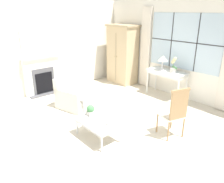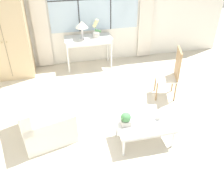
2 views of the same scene
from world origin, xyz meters
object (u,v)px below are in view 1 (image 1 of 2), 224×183
(potted_orchid, at_px, (173,66))
(armoire, at_px, (122,54))
(coffee_table, at_px, (98,123))
(side_chair_wooden, at_px, (175,111))
(fireplace, at_px, (42,73))
(potted_plant_small, at_px, (91,110))
(armchair_upholstered, at_px, (78,96))
(pillar_candle, at_px, (109,123))
(table_lamp, at_px, (163,59))
(console_table, at_px, (167,74))

(potted_orchid, bearing_deg, armoire, -179.72)
(coffee_table, bearing_deg, side_chair_wooden, 50.38)
(fireplace, relative_size, potted_plant_small, 8.39)
(side_chair_wooden, relative_size, coffee_table, 1.15)
(armchair_upholstered, bearing_deg, potted_plant_small, -21.36)
(side_chair_wooden, height_order, pillar_candle, side_chair_wooden)
(table_lamp, distance_m, potted_plant_small, 2.94)
(potted_orchid, relative_size, side_chair_wooden, 0.42)
(coffee_table, distance_m, potted_plant_small, 0.36)
(fireplace, relative_size, table_lamp, 4.42)
(armoire, height_order, pillar_candle, armoire)
(armchair_upholstered, bearing_deg, table_lamp, 66.26)
(console_table, relative_size, potted_orchid, 2.59)
(armchair_upholstered, distance_m, potted_plant_small, 1.46)
(armoire, distance_m, potted_plant_small, 3.59)
(pillar_candle, bearing_deg, console_table, 104.65)
(armoire, height_order, potted_plant_small, armoire)
(table_lamp, height_order, potted_orchid, potted_orchid)
(armoire, distance_m, side_chair_wooden, 3.83)
(potted_orchid, height_order, coffee_table, potted_orchid)
(armoire, bearing_deg, armchair_upholstered, -72.71)
(table_lamp, xyz_separation_m, armchair_upholstered, (-1.02, -2.32, -0.87))
(console_table, height_order, armchair_upholstered, armchair_upholstered)
(console_table, xyz_separation_m, pillar_candle, (0.76, -2.91, -0.28))
(coffee_table, height_order, pillar_candle, pillar_candle)
(potted_orchid, bearing_deg, side_chair_wooden, -53.78)
(fireplace, distance_m, potted_orchid, 3.93)
(armchair_upholstered, distance_m, pillar_candle, 2.00)
(potted_orchid, xyz_separation_m, potted_plant_small, (-0.02, -2.89, -0.48))
(potted_orchid, distance_m, coffee_table, 3.03)
(side_chair_wooden, height_order, coffee_table, side_chair_wooden)
(fireplace, relative_size, pillar_candle, 17.90)
(armoire, bearing_deg, pillar_candle, -47.24)
(armchair_upholstered, relative_size, coffee_table, 1.23)
(console_table, distance_m, potted_plant_small, 2.93)
(side_chair_wooden, distance_m, coffee_table, 1.57)
(console_table, relative_size, table_lamp, 2.66)
(fireplace, xyz_separation_m, potted_orchid, (2.87, 2.68, 0.31))
(armchair_upholstered, bearing_deg, potted_orchid, 60.02)
(potted_orchid, xyz_separation_m, pillar_candle, (0.56, -2.88, -0.55))
(table_lamp, distance_m, side_chair_wooden, 2.42)
(console_table, distance_m, table_lamp, 0.46)
(fireplace, distance_m, console_table, 3.79)
(side_chair_wooden, bearing_deg, fireplace, -167.45)
(console_table, xyz_separation_m, potted_orchid, (0.20, -0.02, 0.27))
(potted_plant_small, height_order, pillar_candle, potted_plant_small)
(armchair_upholstered, relative_size, potted_plant_small, 4.98)
(armchair_upholstered, distance_m, side_chair_wooden, 2.74)
(side_chair_wooden, bearing_deg, table_lamp, 133.64)
(side_chair_wooden, bearing_deg, potted_plant_small, -138.88)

